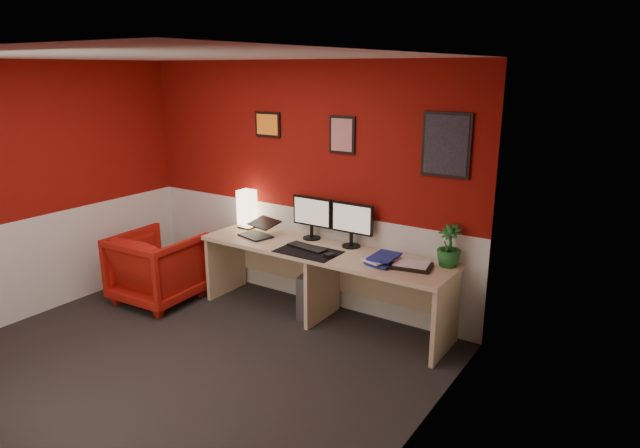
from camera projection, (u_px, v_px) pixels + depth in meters
The scene contains 26 objects.
ground at pixel (182, 366), 4.65m from camera, with size 4.00×3.50×0.01m, color black.
ceiling at pixel (159, 56), 3.97m from camera, with size 4.00×3.50×0.01m, color white.
wall_back at pixel (300, 185), 5.72m from camera, with size 4.00×0.01×2.50m, color maroon.
wall_left at pixel (29, 193), 5.37m from camera, with size 0.01×3.50×2.50m, color maroon.
wall_right at pixel (406, 273), 3.26m from camera, with size 0.01×3.50×2.50m, color maroon.
wainscot_back at pixel (301, 253), 5.92m from camera, with size 4.00×0.01×1.00m, color silver.
wainscot_left at pixel (40, 265), 5.57m from camera, with size 0.01×3.50×1.00m, color silver.
wainscot_right at pixel (400, 385), 3.46m from camera, with size 0.01×3.50×1.00m, color silver.
desk at pixel (322, 285), 5.42m from camera, with size 2.60×0.65×0.73m, color tan.
shoji_lamp at pixel (247, 210), 6.00m from camera, with size 0.16×0.16×0.40m, color #FFE5B2.
laptop at pixel (255, 227), 5.69m from camera, with size 0.33×0.23×0.22m, color black.
monitor_left at pixel (312, 211), 5.58m from camera, with size 0.45×0.06×0.58m, color black.
monitor_right at pixel (351, 218), 5.33m from camera, with size 0.45×0.06×0.58m, color black.
desk_mat at pixel (308, 252), 5.25m from camera, with size 0.60×0.38×0.01m, color black.
keyboard at pixel (307, 247), 5.34m from camera, with size 0.42×0.14×0.02m, color black.
mouse at pixel (330, 255), 5.10m from camera, with size 0.06×0.10×0.03m, color black.
book_bottom at pixel (374, 259), 5.01m from camera, with size 0.24×0.32×0.03m, color navy.
book_middle at pixel (373, 256), 5.03m from camera, with size 0.23×0.31×0.02m, color silver.
book_top at pixel (373, 255), 4.98m from camera, with size 0.22×0.30×0.03m, color navy.
zen_tray at pixel (411, 266), 4.84m from camera, with size 0.35×0.25×0.03m, color black.
potted_plant at pixel (449, 246), 4.83m from camera, with size 0.21×0.21×0.38m, color #19591E.
pc_tower at pixel (314, 293), 5.58m from camera, with size 0.20×0.45×0.45m, color #99999E.
armchair at pixel (158, 267), 5.87m from camera, with size 0.80×0.82×0.75m, color #A61108.
art_left at pixel (268, 124), 5.75m from camera, with size 0.32×0.02×0.26m, color orange.
art_center at pixel (342, 135), 5.29m from camera, with size 0.28×0.02×0.36m, color red.
art_right at pixel (446, 145), 4.74m from camera, with size 0.44×0.02×0.56m, color black.
Camera 1 is at (3.25, -2.83, 2.42)m, focal length 30.98 mm.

